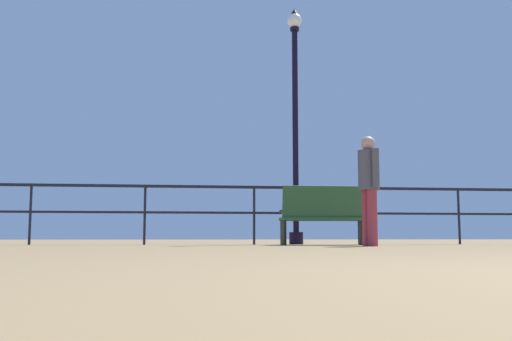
{
  "coord_description": "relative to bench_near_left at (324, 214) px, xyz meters",
  "views": [
    {
      "loc": [
        -2.17,
        -1.34,
        0.13
      ],
      "look_at": [
        -0.98,
        8.44,
        1.26
      ],
      "focal_mm": 41.01,
      "sensor_mm": 36.0,
      "label": 1
    }
  ],
  "objects": [
    {
      "name": "pier_railing",
      "position": [
        -0.11,
        0.84,
        0.25
      ],
      "size": [
        24.82,
        0.05,
        1.04
      ],
      "color": "black",
      "rests_on": "ground_plane"
    },
    {
      "name": "bench_near_left",
      "position": [
        0.0,
        0.0,
        0.0
      ],
      "size": [
        1.43,
        0.61,
        0.97
      ],
      "color": "#2B5630",
      "rests_on": "ground_plane"
    },
    {
      "name": "lamppost_center",
      "position": [
        -0.27,
        1.07,
        1.88
      ],
      "size": [
        0.28,
        0.28,
        4.44
      ],
      "color": "black",
      "rests_on": "ground_plane"
    },
    {
      "name": "person_by_bench",
      "position": [
        0.37,
        -1.22,
        0.4
      ],
      "size": [
        0.31,
        0.51,
        1.6
      ],
      "color": "#A4333E",
      "rests_on": "ground_plane"
    }
  ]
}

